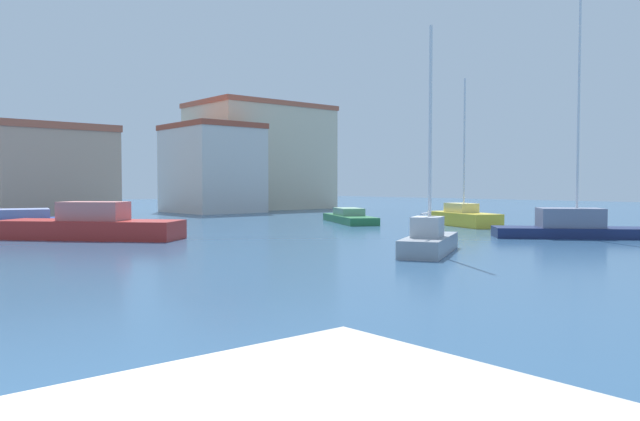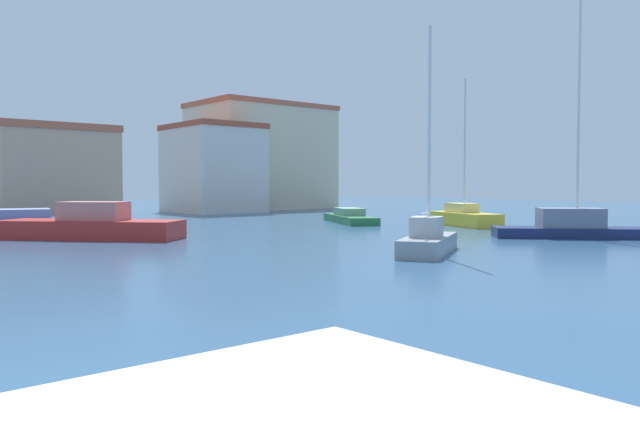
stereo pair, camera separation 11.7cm
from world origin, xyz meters
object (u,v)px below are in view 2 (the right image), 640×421
sailboat_grey_outer_mooring (428,239)px  sailboat_yellow_distant_north (464,217)px  sailboat_navy_center_channel (574,226)px  motorboat_blue_behind_lamppost (15,223)px  motorboat_green_inner_mooring (350,217)px  motorboat_red_mid_harbor (91,226)px

sailboat_grey_outer_mooring → sailboat_yellow_distant_north: size_ratio=0.92×
sailboat_navy_center_channel → motorboat_blue_behind_lamppost: sailboat_navy_center_channel is taller
motorboat_green_inner_mooring → sailboat_grey_outer_mooring: (-10.79, -15.94, 0.17)m
sailboat_yellow_distant_north → sailboat_navy_center_channel: bearing=-109.3°
sailboat_navy_center_channel → motorboat_red_mid_harbor: size_ratio=1.55×
motorboat_red_mid_harbor → sailboat_navy_center_channel: bearing=-38.7°
motorboat_blue_behind_lamppost → motorboat_red_mid_harbor: (1.69, -7.05, 0.13)m
motorboat_green_inner_mooring → sailboat_yellow_distant_north: bearing=-65.2°
sailboat_navy_center_channel → motorboat_green_inner_mooring: (-0.16, 16.03, -0.23)m
motorboat_red_mid_harbor → sailboat_yellow_distant_north: (21.49, -5.81, -0.04)m
sailboat_yellow_distant_north → motorboat_green_inner_mooring: bearing=114.8°
sailboat_navy_center_channel → sailboat_grey_outer_mooring: size_ratio=1.48×
sailboat_navy_center_channel → sailboat_grey_outer_mooring: sailboat_navy_center_channel is taller
motorboat_green_inner_mooring → sailboat_grey_outer_mooring: size_ratio=0.89×
sailboat_navy_center_channel → sailboat_yellow_distant_north: (3.12, 8.93, -0.02)m
motorboat_blue_behind_lamppost → sailboat_yellow_distant_north: sailboat_yellow_distant_north is taller
sailboat_grey_outer_mooring → motorboat_red_mid_harbor: size_ratio=1.04×
motorboat_green_inner_mooring → motorboat_blue_behind_lamppost: motorboat_blue_behind_lamppost is taller
motorboat_green_inner_mooring → sailboat_yellow_distant_north: 7.82m
sailboat_navy_center_channel → sailboat_yellow_distant_north: 9.46m
sailboat_navy_center_channel → sailboat_yellow_distant_north: sailboat_navy_center_channel is taller
motorboat_blue_behind_lamppost → motorboat_red_mid_harbor: bearing=-76.6°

